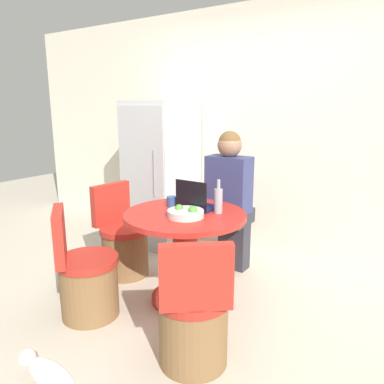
% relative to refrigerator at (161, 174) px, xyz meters
% --- Properties ---
extents(ground_plane, '(12.00, 12.00, 0.00)m').
position_rel_refrigerator_xyz_m(ground_plane, '(1.05, -1.20, -0.82)').
color(ground_plane, beige).
extents(wall_back, '(7.00, 0.06, 2.60)m').
position_rel_refrigerator_xyz_m(wall_back, '(1.05, 0.39, 0.48)').
color(wall_back, silver).
rests_on(wall_back, ground_plane).
extents(refrigerator, '(0.65, 0.70, 1.64)m').
position_rel_refrigerator_xyz_m(refrigerator, '(0.00, 0.00, 0.00)').
color(refrigerator, silver).
rests_on(refrigerator, ground_plane).
extents(dining_table, '(0.98, 0.98, 0.76)m').
position_rel_refrigerator_xyz_m(dining_table, '(1.02, -0.97, -0.33)').
color(dining_table, '#B2261E').
rests_on(dining_table, ground_plane).
extents(chair_left_side, '(0.47, 0.46, 0.87)m').
position_rel_refrigerator_xyz_m(chair_left_side, '(0.24, -0.89, -0.53)').
color(chair_left_side, brown).
rests_on(chair_left_side, ground_plane).
extents(chair_near_left_corner, '(0.53, 0.53, 0.87)m').
position_rel_refrigerator_xyz_m(chair_near_left_corner, '(0.53, -1.58, -0.53)').
color(chair_near_left_corner, brown).
rests_on(chair_near_left_corner, ground_plane).
extents(chair_near_right_corner, '(0.53, 0.53, 0.87)m').
position_rel_refrigerator_xyz_m(chair_near_right_corner, '(1.52, -1.58, -0.53)').
color(chair_near_right_corner, brown).
rests_on(chair_near_right_corner, ground_plane).
extents(person_seated, '(0.40, 0.37, 1.37)m').
position_rel_refrigerator_xyz_m(person_seated, '(1.05, -0.26, -0.05)').
color(person_seated, '#2D2D38').
rests_on(person_seated, ground_plane).
extents(laptop, '(0.29, 0.24, 0.25)m').
position_rel_refrigerator_xyz_m(laptop, '(1.03, -0.83, -0.00)').
color(laptop, '#141947').
rests_on(laptop, dining_table).
extents(fruit_bowl, '(0.28, 0.28, 0.10)m').
position_rel_refrigerator_xyz_m(fruit_bowl, '(1.10, -1.06, -0.02)').
color(fruit_bowl, beige).
rests_on(fruit_bowl, dining_table).
extents(coffee_cup, '(0.08, 0.08, 0.08)m').
position_rel_refrigerator_xyz_m(coffee_cup, '(0.82, -0.88, -0.01)').
color(coffee_cup, '#2D4C84').
rests_on(coffee_cup, dining_table).
extents(bottle, '(0.07, 0.07, 0.27)m').
position_rel_refrigerator_xyz_m(bottle, '(1.24, -0.83, 0.05)').
color(bottle, '#9999A3').
rests_on(bottle, dining_table).
extents(cat, '(0.53, 0.14, 0.18)m').
position_rel_refrigerator_xyz_m(cat, '(0.95, -2.23, -0.73)').
color(cat, white).
rests_on(cat, ground_plane).
extents(handbag, '(0.30, 0.14, 0.26)m').
position_rel_refrigerator_xyz_m(handbag, '(0.07, -1.31, -0.69)').
color(handbag, brown).
rests_on(handbag, ground_plane).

